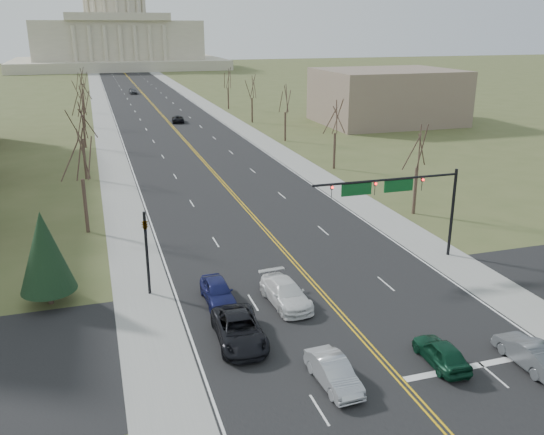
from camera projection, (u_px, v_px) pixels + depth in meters
ground at (391, 370)px, 31.18m from camera, size 600.00×600.00×0.00m
road at (156, 108)px, 130.77m from camera, size 20.00×380.00×0.01m
cross_road at (345, 319)px, 36.61m from camera, size 120.00×14.00×0.01m
sidewalk_left at (101, 110)px, 127.36m from camera, size 4.00×380.00×0.03m
sidewalk_right at (208, 106)px, 134.17m from camera, size 4.00×380.00×0.03m
center_line at (156, 108)px, 130.76m from camera, size 0.42×380.00×0.01m
edge_line_left at (112, 110)px, 127.98m from camera, size 0.15×380.00×0.01m
edge_line_right at (199, 106)px, 133.54m from camera, size 0.15×380.00×0.01m
stop_bar at (481, 365)px, 31.69m from camera, size 9.50×0.50×0.01m
capitol at (117, 35)px, 252.95m from camera, size 90.00×60.00×50.00m
signal_mast at (397, 192)px, 43.69m from camera, size 12.12×0.44×7.20m
signal_left at (146, 244)px, 38.97m from camera, size 0.32×0.36×6.00m
tree_r_0 at (419, 149)px, 55.24m from camera, size 3.74×3.74×8.50m
tree_l_0 at (80, 157)px, 49.94m from camera, size 3.96×3.96×9.00m
tree_r_1 at (336, 118)px, 73.34m from camera, size 3.74×3.74×8.50m
tree_l_1 at (81, 122)px, 68.05m from camera, size 3.96×3.96×9.00m
tree_r_2 at (285, 100)px, 91.45m from camera, size 3.74×3.74×8.50m
tree_l_2 at (81, 102)px, 86.15m from camera, size 3.96×3.96×9.00m
tree_r_3 at (252, 88)px, 109.56m from camera, size 3.74×3.74×8.50m
tree_l_3 at (81, 89)px, 104.26m from camera, size 3.96×3.96×9.00m
tree_r_4 at (228, 79)px, 127.66m from camera, size 3.74×3.74×8.50m
tree_l_4 at (81, 80)px, 122.37m from camera, size 3.96×3.96×9.00m
conifer_l at (44, 252)px, 37.57m from camera, size 3.64×3.64×6.50m
bldg_right_mass at (387, 96)px, 109.75m from camera, size 25.00×20.00×10.00m
car_nb_inner_lead at (441, 353)px, 31.56m from camera, size 1.80×4.19×1.41m
car_nb_outer_lead at (529, 353)px, 31.48m from camera, size 1.58×4.48×1.47m
car_sb_inner_lead at (334, 372)px, 29.73m from camera, size 1.77×4.45×1.44m
car_sb_outer_lead at (239, 330)px, 33.74m from camera, size 2.91×5.87×1.60m
car_sb_inner_second at (286, 293)px, 38.40m from camera, size 2.62×5.57×1.57m
car_sb_outer_second at (218, 291)px, 38.70m from camera, size 1.91×4.59×1.56m
car_far_nb at (178, 119)px, 111.35m from camera, size 2.73×5.02×1.34m
car_far_sb at (133, 91)px, 158.26m from camera, size 2.18×4.83×1.61m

